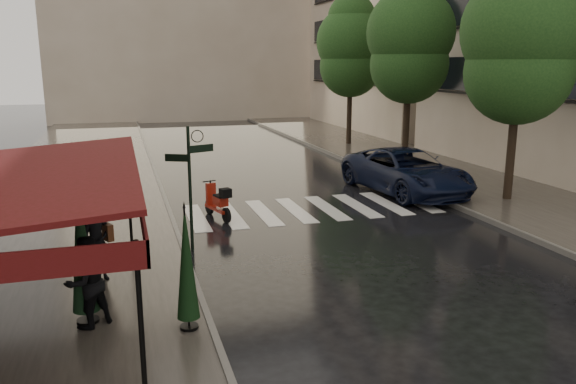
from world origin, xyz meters
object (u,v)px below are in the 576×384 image
parked_car (406,171)px  parasol_front (187,263)px  scooter (218,203)px  pedestrian_with_umbrella (94,205)px  parasol_back (82,249)px  pedestrian_terrace (87,282)px

parked_car → parasol_front: 12.45m
scooter → parasol_front: (-1.75, -7.21, 0.80)m
parked_car → parasol_front: bearing=-142.0°
scooter → parked_car: (7.07, 1.56, 0.29)m
pedestrian_with_umbrella → parasol_back: 2.02m
pedestrian_with_umbrella → scooter: (3.28, 4.46, -1.26)m
scooter → parasol_back: 7.37m
pedestrian_terrace → parasol_back: parasol_back is taller
pedestrian_with_umbrella → parasol_back: (-0.15, -1.99, -0.28)m
pedestrian_terrace → parasol_front: (1.63, -0.58, 0.36)m
parked_car → parasol_front: (-8.83, -8.77, 0.51)m
parasol_front → parasol_back: bearing=155.7°
scooter → parasol_back: (-3.43, -6.45, 0.98)m
pedestrian_terrace → parked_car: bearing=-175.8°
parasol_front → parasol_back: 1.85m
parked_car → parasol_back: (-10.50, -8.01, 0.69)m
pedestrian_terrace → parked_car: 13.28m
pedestrian_with_umbrella → parasol_front: pedestrian_with_umbrella is taller
scooter → parked_car: size_ratio=0.28×
parasol_front → scooter: bearing=76.3°
scooter → pedestrian_with_umbrella: bearing=-142.5°
pedestrian_with_umbrella → scooter: bearing=29.3°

